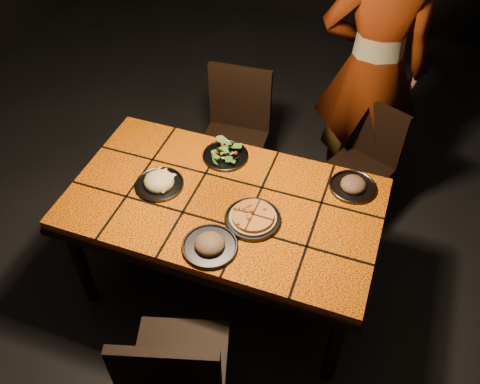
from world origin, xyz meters
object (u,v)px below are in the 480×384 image
(dining_table, at_px, (224,210))
(chair_far_right, at_px, (366,157))
(chair_near, at_px, (175,373))
(diner, at_px, (373,70))
(chair_far_left, at_px, (236,127))
(plate_pizza, at_px, (253,218))
(plate_pasta, at_px, (159,182))

(dining_table, bearing_deg, chair_far_right, 55.43)
(chair_near, relative_size, chair_far_right, 1.15)
(chair_near, xyz_separation_m, diner, (0.43, 2.01, 0.39))
(chair_far_left, xyz_separation_m, chair_far_right, (0.86, 0.07, -0.06))
(plate_pizza, bearing_deg, diner, 74.47)
(chair_far_right, height_order, plate_pasta, plate_pasta)
(chair_near, height_order, plate_pasta, chair_near)
(chair_far_right, xyz_separation_m, plate_pasta, (-0.98, -0.92, 0.30))
(dining_table, height_order, chair_far_left, chair_far_left)
(chair_far_right, bearing_deg, chair_far_left, -152.89)
(chair_near, distance_m, plate_pizza, 0.80)
(plate_pizza, distance_m, plate_pasta, 0.54)
(chair_near, bearing_deg, dining_table, -99.81)
(chair_far_left, bearing_deg, chair_far_right, 0.26)
(plate_pasta, bearing_deg, chair_near, -61.24)
(plate_pasta, bearing_deg, chair_far_right, 43.36)
(chair_far_left, xyz_separation_m, plate_pizza, (0.43, -0.92, 0.24))
(plate_pasta, bearing_deg, dining_table, 2.88)
(chair_far_right, xyz_separation_m, diner, (-0.09, 0.26, 0.46))
(chair_near, height_order, chair_far_left, chair_near)
(diner, xyz_separation_m, plate_pasta, (-0.89, -1.19, -0.16))
(diner, distance_m, plate_pizza, 1.31)
(dining_table, distance_m, plate_pasta, 0.37)
(dining_table, relative_size, plate_pasta, 6.31)
(chair_near, xyz_separation_m, plate_pasta, (-0.45, 0.83, 0.23))
(chair_far_left, xyz_separation_m, diner, (0.78, 0.33, 0.41))
(diner, height_order, plate_pasta, diner)
(chair_near, xyz_separation_m, chair_far_right, (0.52, 1.75, -0.07))
(chair_far_left, bearing_deg, dining_table, -78.10)
(plate_pasta, bearing_deg, chair_far_left, 82.50)
(plate_pizza, xyz_separation_m, plate_pasta, (-0.54, 0.06, 0.00))
(chair_far_left, bearing_deg, chair_near, -82.64)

